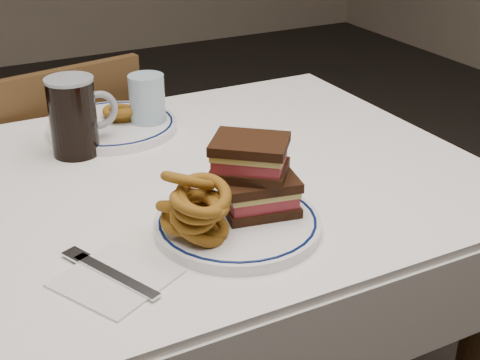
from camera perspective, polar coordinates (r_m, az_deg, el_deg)
name	(u,v)px	position (r m, az deg, el deg)	size (l,w,h in m)	color
dining_table	(150,234)	(1.28, -7.73, -4.57)	(1.27, 0.87, 0.75)	white
chair_far	(64,195)	(1.88, -14.81, -1.21)	(0.45, 0.45, 0.84)	#483017
main_plate	(238,224)	(1.08, -0.20, -3.74)	(0.27, 0.27, 0.02)	white
reuben_sandwich	(255,175)	(1.08, 1.25, 0.39)	(0.15, 0.15, 0.12)	black
onion_rings_main	(195,208)	(1.01, -3.82, -2.39)	(0.11, 0.13, 0.13)	brown
ketchup_ramekin	(195,189)	(1.13, -3.84, -0.75)	(0.05, 0.05, 0.03)	silver
beer_mug	(74,116)	(1.36, -13.95, 5.36)	(0.14, 0.09, 0.16)	black
water_glass	(147,103)	(1.46, -7.92, 6.57)	(0.08, 0.08, 0.12)	#A7C8D8
far_plate	(113,126)	(1.48, -10.81, 4.57)	(0.28, 0.28, 0.02)	white
onion_rings_far	(123,113)	(1.49, -9.96, 5.69)	(0.09, 0.11, 0.05)	brown
napkin_fork	(114,277)	(0.98, -10.68, -8.12)	(0.19, 0.20, 0.01)	white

